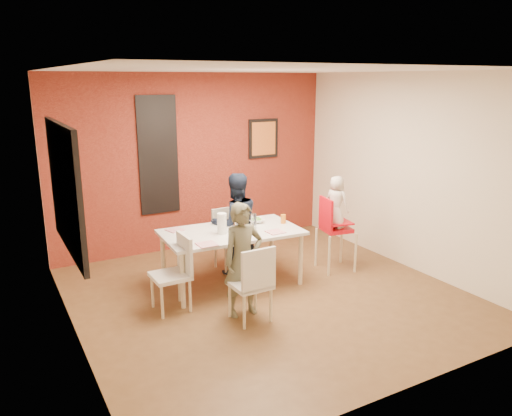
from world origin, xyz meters
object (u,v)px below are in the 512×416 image
dining_table (231,236)px  child_near (243,260)px  paper_towel_roll (222,224)px  high_chair (333,227)px  child_far (236,224)px  toddler (336,202)px  chair_left (176,269)px  chair_near (254,281)px  chair_far (228,235)px  wine_bottle (246,219)px

dining_table → child_near: child_near is taller
dining_table → paper_towel_roll: paper_towel_roll is taller
high_chair → child_near: (-1.72, -0.61, 0.03)m
dining_table → high_chair: high_chair is taller
child_far → toddler: bearing=163.1°
chair_left → chair_near: bearing=38.8°
high_chair → toddler: toddler is taller
chair_near → chair_left: chair_left is taller
chair_near → chair_far: bearing=-108.0°
child_far → high_chair: bearing=163.0°
child_near → chair_far: bearing=71.1°
dining_table → chair_left: bearing=-158.9°
chair_left → paper_towel_roll: size_ratio=3.36×
chair_left → high_chair: 2.34m
dining_table → child_near: (-0.27, -0.83, -0.01)m
child_near → paper_towel_roll: 0.82m
high_chair → wine_bottle: 1.29m
chair_near → chair_left: (-0.61, 0.73, 0.00)m
chair_near → high_chair: (1.72, 0.85, 0.13)m
chair_near → high_chair: high_chair is taller
child_far → paper_towel_roll: bearing=51.6°
chair_near → toddler: 2.00m
paper_towel_roll → chair_left: bearing=-158.2°
chair_far → child_near: child_near is taller
chair_far → toddler: 1.57m
child_near → wine_bottle: (0.48, 0.82, 0.21)m
dining_table → paper_towel_roll: size_ratio=6.83×
chair_far → high_chair: (1.24, -0.78, 0.15)m
chair_far → chair_left: size_ratio=0.97×
dining_table → chair_left: size_ratio=2.03×
chair_near → chair_far: size_ratio=1.03×
chair_far → toddler: (1.26, -0.79, 0.50)m
dining_table → chair_left: (-0.87, -0.34, -0.17)m
dining_table → wine_bottle: wine_bottle is taller
child_far → wine_bottle: (-0.01, -0.33, 0.16)m
chair_far → child_near: size_ratio=0.65×
high_chair → paper_towel_roll: high_chair is taller
chair_left → child_near: 0.80m
child_far → paper_towel_roll: child_far is taller
dining_table → chair_near: size_ratio=2.04×
toddler → wine_bottle: size_ratio=2.76×
chair_far → wine_bottle: size_ratio=3.25×
chair_near → paper_towel_roll: bearing=-97.5°
high_chair → child_near: child_near is taller
dining_table → child_far: (0.22, 0.33, 0.04)m
wine_bottle → paper_towel_roll: 0.37m
dining_table → child_far: 0.40m
chair_far → paper_towel_roll: (-0.38, -0.61, 0.38)m
chair_left → paper_towel_roll: bearing=110.9°
chair_far → child_near: (-0.49, -1.39, 0.18)m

